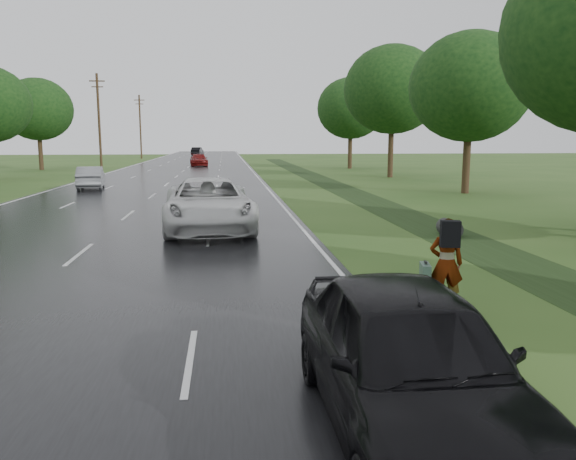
{
  "coord_description": "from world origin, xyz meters",
  "views": [
    {
      "loc": [
        4.05,
        -7.81,
        3.22
      ],
      "look_at": [
        5.36,
        3.82,
        1.3
      ],
      "focal_mm": 35.0,
      "sensor_mm": 36.0,
      "label": 1
    }
  ],
  "objects_px": {
    "white_pickup": "(208,204)",
    "dark_sedan": "(410,359)",
    "pedestrian": "(445,262)",
    "silver_sedan": "(91,178)"
  },
  "relations": [
    {
      "from": "pedestrian",
      "to": "silver_sedan",
      "type": "height_order",
      "value": "pedestrian"
    },
    {
      "from": "white_pickup",
      "to": "dark_sedan",
      "type": "bearing_deg",
      "value": -83.29
    },
    {
      "from": "pedestrian",
      "to": "white_pickup",
      "type": "xyz_separation_m",
      "value": [
        -4.71,
        9.66,
        0.04
      ]
    },
    {
      "from": "pedestrian",
      "to": "silver_sedan",
      "type": "distance_m",
      "value": 29.76
    },
    {
      "from": "silver_sedan",
      "to": "white_pickup",
      "type": "bearing_deg",
      "value": 105.84
    },
    {
      "from": "silver_sedan",
      "to": "pedestrian",
      "type": "bearing_deg",
      "value": 106.35
    },
    {
      "from": "pedestrian",
      "to": "white_pickup",
      "type": "bearing_deg",
      "value": -52.04
    },
    {
      "from": "white_pickup",
      "to": "pedestrian",
      "type": "bearing_deg",
      "value": -67.5
    },
    {
      "from": "white_pickup",
      "to": "silver_sedan",
      "type": "height_order",
      "value": "white_pickup"
    },
    {
      "from": "white_pickup",
      "to": "dark_sedan",
      "type": "relative_size",
      "value": 1.33
    }
  ]
}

